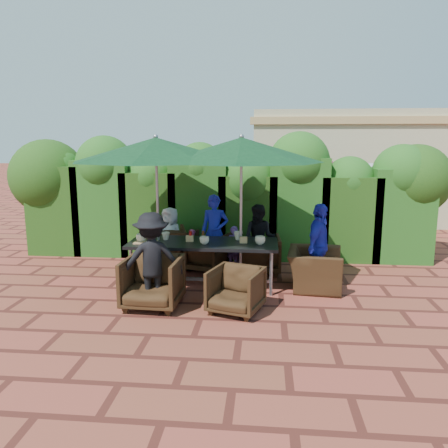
# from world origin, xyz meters

# --- Properties ---
(ground) EXTENTS (80.00, 80.00, 0.00)m
(ground) POSITION_xyz_m (0.00, 0.00, 0.00)
(ground) COLOR brown
(ground) RESTS_ON ground
(dining_table) EXTENTS (2.39, 0.90, 0.75)m
(dining_table) POSITION_xyz_m (-0.14, 0.23, 0.68)
(dining_table) COLOR black
(dining_table) RESTS_ON ground
(umbrella_left) EXTENTS (2.72, 2.72, 2.46)m
(umbrella_left) POSITION_xyz_m (-0.90, 0.31, 2.21)
(umbrella_left) COLOR gray
(umbrella_left) RESTS_ON ground
(umbrella_right) EXTENTS (2.55, 2.55, 2.46)m
(umbrella_right) POSITION_xyz_m (0.46, 0.26, 2.21)
(umbrella_right) COLOR gray
(umbrella_right) RESTS_ON ground
(chair_far_left) EXTENTS (1.01, 0.98, 0.86)m
(chair_far_left) POSITION_xyz_m (-1.05, 1.21, 0.43)
(chair_far_left) COLOR black
(chair_far_left) RESTS_ON ground
(chair_far_mid) EXTENTS (0.93, 0.90, 0.77)m
(chair_far_mid) POSITION_xyz_m (-0.24, 1.16, 0.38)
(chair_far_mid) COLOR black
(chair_far_mid) RESTS_ON ground
(chair_far_right) EXTENTS (0.76, 0.72, 0.75)m
(chair_far_right) POSITION_xyz_m (0.76, 1.11, 0.38)
(chair_far_right) COLOR black
(chair_far_right) RESTS_ON ground
(chair_near_left) EXTENTS (0.82, 0.77, 0.81)m
(chair_near_left) POSITION_xyz_m (-0.74, -0.74, 0.40)
(chair_near_left) COLOR black
(chair_near_left) RESTS_ON ground
(chair_near_right) EXTENTS (0.84, 0.81, 0.69)m
(chair_near_right) POSITION_xyz_m (0.46, -0.82, 0.35)
(chair_near_right) COLOR black
(chair_near_right) RESTS_ON ground
(chair_end_right) EXTENTS (0.73, 1.02, 0.84)m
(chair_end_right) POSITION_xyz_m (1.66, 0.34, 0.42)
(chair_end_right) COLOR black
(chair_end_right) RESTS_ON ground
(adult_far_left) EXTENTS (0.66, 0.55, 1.15)m
(adult_far_left) POSITION_xyz_m (-0.91, 1.24, 0.58)
(adult_far_left) COLOR silver
(adult_far_left) RESTS_ON ground
(adult_far_mid) EXTENTS (0.51, 0.42, 1.39)m
(adult_far_mid) POSITION_xyz_m (-0.08, 1.24, 0.70)
(adult_far_mid) COLOR #2228B8
(adult_far_mid) RESTS_ON ground
(adult_far_right) EXTENTS (0.67, 0.50, 1.24)m
(adult_far_right) POSITION_xyz_m (0.75, 1.14, 0.62)
(adult_far_right) COLOR black
(adult_far_right) RESTS_ON ground
(adult_near_left) EXTENTS (0.96, 0.67, 1.37)m
(adult_near_left) POSITION_xyz_m (-0.76, -0.68, 0.68)
(adult_near_left) COLOR black
(adult_near_left) RESTS_ON ground
(adult_end_right) EXTENTS (0.69, 0.91, 1.39)m
(adult_end_right) POSITION_xyz_m (1.70, 0.32, 0.69)
(adult_end_right) COLOR #2228B8
(adult_end_right) RESTS_ON ground
(child_left) EXTENTS (0.32, 0.29, 0.73)m
(child_left) POSITION_xyz_m (-0.50, 1.31, 0.37)
(child_left) COLOR #CE4888
(child_left) RESTS_ON ground
(child_right) EXTENTS (0.36, 0.33, 0.83)m
(child_right) POSITION_xyz_m (0.28, 1.19, 0.41)
(child_right) COLOR #784BA3
(child_right) RESTS_ON ground
(pedestrian_a) EXTENTS (1.63, 0.68, 1.71)m
(pedestrian_a) POSITION_xyz_m (1.48, 4.32, 0.86)
(pedestrian_a) COLOR #248646
(pedestrian_a) RESTS_ON ground
(pedestrian_b) EXTENTS (1.02, 0.76, 1.90)m
(pedestrian_b) POSITION_xyz_m (2.29, 4.37, 0.95)
(pedestrian_b) COLOR #CE4888
(pedestrian_b) RESTS_ON ground
(pedestrian_c) EXTENTS (1.27, 1.10, 1.83)m
(pedestrian_c) POSITION_xyz_m (3.41, 4.31, 0.92)
(pedestrian_c) COLOR #94959C
(pedestrian_c) RESTS_ON ground
(cup_a) EXTENTS (0.16, 0.16, 0.13)m
(cup_a) POSITION_xyz_m (-1.15, 0.14, 0.81)
(cup_a) COLOR beige
(cup_a) RESTS_ON dining_table
(cup_b) EXTENTS (0.14, 0.14, 0.13)m
(cup_b) POSITION_xyz_m (-0.78, 0.33, 0.81)
(cup_b) COLOR beige
(cup_b) RESTS_ON dining_table
(cup_c) EXTENTS (0.16, 0.16, 0.12)m
(cup_c) POSITION_xyz_m (-0.10, 0.08, 0.81)
(cup_c) COLOR beige
(cup_c) RESTS_ON dining_table
(cup_d) EXTENTS (0.15, 0.15, 0.14)m
(cup_d) POSITION_xyz_m (0.41, 0.43, 0.82)
(cup_d) COLOR beige
(cup_d) RESTS_ON dining_table
(cup_e) EXTENTS (0.17, 0.17, 0.13)m
(cup_e) POSITION_xyz_m (0.77, 0.14, 0.82)
(cup_e) COLOR beige
(cup_e) RESTS_ON dining_table
(ketchup_bottle) EXTENTS (0.04, 0.04, 0.17)m
(ketchup_bottle) POSITION_xyz_m (-0.35, 0.24, 0.83)
(ketchup_bottle) COLOR #B20C0A
(ketchup_bottle) RESTS_ON dining_table
(sauce_bottle) EXTENTS (0.04, 0.04, 0.17)m
(sauce_bottle) POSITION_xyz_m (-0.15, 0.27, 0.83)
(sauce_bottle) COLOR #4C230C
(sauce_bottle) RESTS_ON dining_table
(serving_tray) EXTENTS (0.35, 0.25, 0.02)m
(serving_tray) POSITION_xyz_m (-1.05, 0.08, 0.76)
(serving_tray) COLOR tan
(serving_tray) RESTS_ON dining_table
(number_block_left) EXTENTS (0.12, 0.06, 0.10)m
(number_block_left) POSITION_xyz_m (-0.36, 0.23, 0.80)
(number_block_left) COLOR tan
(number_block_left) RESTS_ON dining_table
(number_block_right) EXTENTS (0.12, 0.06, 0.10)m
(number_block_right) POSITION_xyz_m (0.51, 0.21, 0.80)
(number_block_right) COLOR tan
(number_block_right) RESTS_ON dining_table
(hedge_wall) EXTENTS (9.10, 1.60, 2.55)m
(hedge_wall) POSITION_xyz_m (-0.11, 2.32, 1.32)
(hedge_wall) COLOR #173D10
(hedge_wall) RESTS_ON ground
(building) EXTENTS (6.20, 3.08, 3.20)m
(building) POSITION_xyz_m (3.50, 6.99, 1.61)
(building) COLOR #B8AF88
(building) RESTS_ON ground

